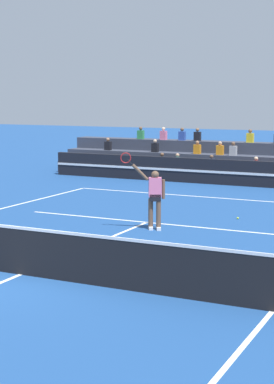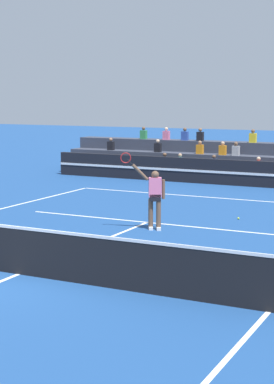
# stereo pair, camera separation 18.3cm
# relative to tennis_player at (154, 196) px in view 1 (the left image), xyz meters

# --- Properties ---
(ground_plane) EXTENTS (120.00, 120.00, 0.00)m
(ground_plane) POSITION_rel_tennis_player_xyz_m (-0.64, -5.55, -0.98)
(ground_plane) COLOR navy
(court_lines) EXTENTS (11.10, 23.90, 0.01)m
(court_lines) POSITION_rel_tennis_player_xyz_m (-0.64, -5.55, -0.98)
(court_lines) COLOR white
(court_lines) RESTS_ON ground
(tennis_net) EXTENTS (12.00, 0.10, 1.10)m
(tennis_net) POSITION_rel_tennis_player_xyz_m (-0.64, -5.55, -0.44)
(tennis_net) COLOR black
(tennis_net) RESTS_ON ground
(sponsor_banner_wall) EXTENTS (18.00, 0.26, 1.10)m
(sponsor_banner_wall) POSITION_rel_tennis_player_xyz_m (-0.64, 9.95, -0.43)
(sponsor_banner_wall) COLOR black
(sponsor_banner_wall) RESTS_ON ground
(bleacher_stand) EXTENTS (19.25, 2.85, 2.28)m
(bleacher_stand) POSITION_rel_tennis_player_xyz_m (-0.62, 12.49, -0.33)
(bleacher_stand) COLOR #383D4C
(bleacher_stand) RESTS_ON ground
(tennis_player) EXTENTS (1.18, 0.71, 2.30)m
(tennis_player) POSITION_rel_tennis_player_xyz_m (0.00, 0.00, 0.00)
(tennis_player) COLOR brown
(tennis_player) RESTS_ON ground
(tennis_ball) EXTENTS (0.07, 0.07, 0.07)m
(tennis_ball) POSITION_rel_tennis_player_xyz_m (1.72, 2.59, -0.95)
(tennis_ball) COLOR #C6DB33
(tennis_ball) RESTS_ON ground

